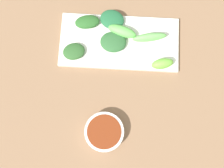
% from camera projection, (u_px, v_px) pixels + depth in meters
% --- Properties ---
extents(tabletop, '(2.10, 2.10, 0.02)m').
position_uv_depth(tabletop, '(111.00, 91.00, 0.77)').
color(tabletop, brown).
rests_on(tabletop, ground).
extents(sauce_bowl, '(0.10, 0.10, 0.03)m').
position_uv_depth(sauce_bowl, '(104.00, 132.00, 0.72)').
color(sauce_bowl, silver).
rests_on(sauce_bowl, tabletop).
extents(serving_plate, '(0.16, 0.34, 0.01)m').
position_uv_depth(serving_plate, '(119.00, 42.00, 0.78)').
color(serving_plate, silver).
rests_on(serving_plate, tabletop).
extents(broccoli_stalk_0, '(0.04, 0.10, 0.03)m').
position_uv_depth(broccoli_stalk_0, '(150.00, 37.00, 0.76)').
color(broccoli_stalk_0, '#67B458').
rests_on(broccoli_stalk_0, serving_plate).
extents(broccoli_stalk_1, '(0.05, 0.09, 0.03)m').
position_uv_depth(broccoli_stalk_1, '(122.00, 31.00, 0.77)').
color(broccoli_stalk_1, '#5FBC4F').
rests_on(broccoli_stalk_1, serving_plate).
extents(broccoli_leafy_2, '(0.06, 0.08, 0.02)m').
position_uv_depth(broccoli_leafy_2, '(112.00, 42.00, 0.76)').
color(broccoli_leafy_2, '#2B5A2E').
rests_on(broccoli_leafy_2, serving_plate).
extents(broccoli_leafy_3, '(0.06, 0.07, 0.02)m').
position_uv_depth(broccoli_leafy_3, '(74.00, 51.00, 0.76)').
color(broccoli_leafy_3, '#2B5526').
rests_on(broccoli_leafy_3, serving_plate).
extents(broccoli_leafy_4, '(0.07, 0.08, 0.02)m').
position_uv_depth(broccoli_leafy_4, '(112.00, 19.00, 0.78)').
color(broccoli_leafy_4, '#1F5B34').
rests_on(broccoli_leafy_4, serving_plate).
extents(broccoli_stalk_5, '(0.04, 0.07, 0.03)m').
position_uv_depth(broccoli_stalk_5, '(162.00, 64.00, 0.75)').
color(broccoli_stalk_5, '#6DBA3D').
rests_on(broccoli_stalk_5, serving_plate).
extents(broccoli_leafy_6, '(0.05, 0.08, 0.02)m').
position_uv_depth(broccoli_leafy_6, '(87.00, 22.00, 0.77)').
color(broccoli_leafy_6, '#275923').
rests_on(broccoli_leafy_6, serving_plate).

